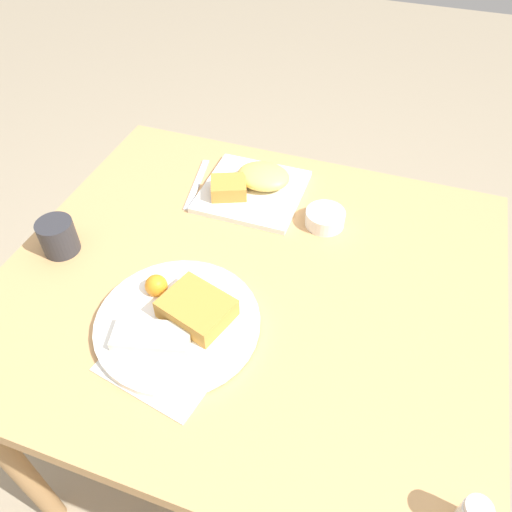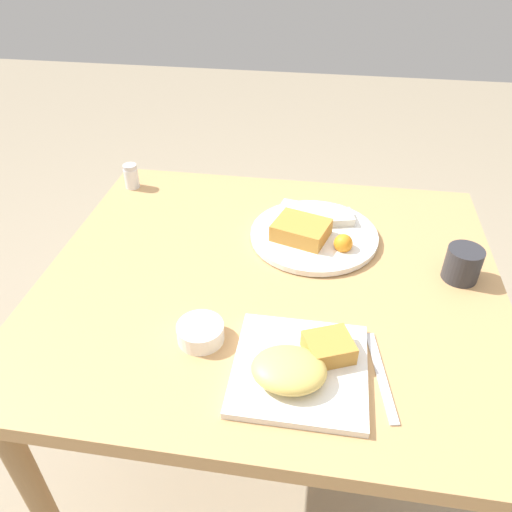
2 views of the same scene
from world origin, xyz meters
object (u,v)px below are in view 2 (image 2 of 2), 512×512
object	(u,v)px
plate_square_near	(300,366)
plate_oval_far	(313,233)
sauce_ramekin	(201,332)
coffee_mug	(463,264)
salt_shaker	(131,178)
butter_knife	(381,375)

from	to	relation	value
plate_square_near	plate_oval_far	world-z (taller)	plate_square_near
sauce_ramekin	coffee_mug	xyz separation A→B (m)	(0.51, 0.27, 0.02)
plate_square_near	salt_shaker	xyz separation A→B (m)	(-0.53, 0.60, 0.01)
plate_square_near	butter_knife	world-z (taller)	plate_square_near
butter_knife	plate_square_near	bearing A→B (deg)	87.16
plate_oval_far	butter_knife	xyz separation A→B (m)	(0.15, -0.40, -0.02)
sauce_ramekin	salt_shaker	distance (m)	0.64
plate_square_near	salt_shaker	bearing A→B (deg)	131.06
plate_square_near	plate_oval_far	xyz separation A→B (m)	(-0.00, 0.42, -0.00)
sauce_ramekin	butter_knife	distance (m)	0.34
plate_square_near	coffee_mug	world-z (taller)	coffee_mug
sauce_ramekin	coffee_mug	world-z (taller)	coffee_mug
butter_knife	coffee_mug	xyz separation A→B (m)	(0.18, 0.30, 0.04)
coffee_mug	butter_knife	bearing A→B (deg)	-120.64
butter_knife	coffee_mug	bearing A→B (deg)	-40.71
plate_square_near	coffee_mug	bearing A→B (deg)	44.98
plate_oval_far	plate_square_near	bearing A→B (deg)	-89.57
sauce_ramekin	coffee_mug	bearing A→B (deg)	27.38
plate_square_near	salt_shaker	size ratio (longest dim) A/B	3.40
plate_square_near	plate_oval_far	distance (m)	0.42
butter_knife	coffee_mug	size ratio (longest dim) A/B	2.63
plate_square_near	salt_shaker	distance (m)	0.80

